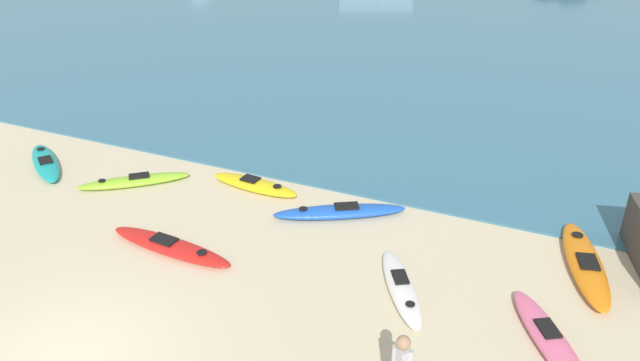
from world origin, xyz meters
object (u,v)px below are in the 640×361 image
(kayak_on_sand_0, at_px, (134,181))
(kayak_on_sand_1, at_px, (45,163))
(kayak_on_sand_3, at_px, (340,212))
(kayak_on_sand_7, at_px, (255,185))
(kayak_on_sand_4, at_px, (170,246))
(kayak_on_sand_2, at_px, (401,287))
(kayak_on_sand_6, at_px, (585,263))
(kayak_on_sand_5, at_px, (550,340))

(kayak_on_sand_0, xyz_separation_m, kayak_on_sand_1, (-3.27, -0.12, 0.00))
(kayak_on_sand_3, xyz_separation_m, kayak_on_sand_7, (-2.81, 0.45, -0.01))
(kayak_on_sand_7, bearing_deg, kayak_on_sand_4, -95.07)
(kayak_on_sand_2, bearing_deg, kayak_on_sand_3, 134.52)
(kayak_on_sand_3, xyz_separation_m, kayak_on_sand_6, (6.05, 0.06, 0.01))
(kayak_on_sand_4, bearing_deg, kayak_on_sand_7, 84.93)
(kayak_on_sand_1, bearing_deg, kayak_on_sand_7, 11.29)
(kayak_on_sand_0, distance_m, kayak_on_sand_4, 3.83)
(kayak_on_sand_2, xyz_separation_m, kayak_on_sand_4, (-5.58, -0.65, -0.03))
(kayak_on_sand_2, bearing_deg, kayak_on_sand_5, -7.90)
(kayak_on_sand_5, relative_size, kayak_on_sand_6, 0.81)
(kayak_on_sand_1, relative_size, kayak_on_sand_5, 0.94)
(kayak_on_sand_3, relative_size, kayak_on_sand_6, 0.93)
(kayak_on_sand_4, bearing_deg, kayak_on_sand_0, 141.27)
(kayak_on_sand_0, relative_size, kayak_on_sand_4, 0.79)
(kayak_on_sand_3, height_order, kayak_on_sand_6, kayak_on_sand_6)
(kayak_on_sand_2, height_order, kayak_on_sand_3, kayak_on_sand_2)
(kayak_on_sand_4, bearing_deg, kayak_on_sand_6, 19.26)
(kayak_on_sand_1, height_order, kayak_on_sand_6, kayak_on_sand_6)
(kayak_on_sand_1, relative_size, kayak_on_sand_7, 0.99)
(kayak_on_sand_0, relative_size, kayak_on_sand_1, 1.00)
(kayak_on_sand_2, relative_size, kayak_on_sand_3, 0.81)
(kayak_on_sand_6, height_order, kayak_on_sand_7, kayak_on_sand_6)
(kayak_on_sand_0, relative_size, kayak_on_sand_7, 0.99)
(kayak_on_sand_0, height_order, kayak_on_sand_1, kayak_on_sand_1)
(kayak_on_sand_1, distance_m, kayak_on_sand_5, 15.11)
(kayak_on_sand_2, xyz_separation_m, kayak_on_sand_3, (-2.45, 2.49, -0.01))
(kayak_on_sand_2, distance_m, kayak_on_sand_4, 5.62)
(kayak_on_sand_0, bearing_deg, kayak_on_sand_3, 6.96)
(kayak_on_sand_5, bearing_deg, kayak_on_sand_2, 172.10)
(kayak_on_sand_6, bearing_deg, kayak_on_sand_5, -98.97)
(kayak_on_sand_0, bearing_deg, kayak_on_sand_2, -11.50)
(kayak_on_sand_2, height_order, kayak_on_sand_5, kayak_on_sand_2)
(kayak_on_sand_4, height_order, kayak_on_sand_6, kayak_on_sand_6)
(kayak_on_sand_2, distance_m, kayak_on_sand_3, 3.49)
(kayak_on_sand_5, bearing_deg, kayak_on_sand_3, 152.34)
(kayak_on_sand_3, height_order, kayak_on_sand_5, kayak_on_sand_3)
(kayak_on_sand_4, height_order, kayak_on_sand_7, kayak_on_sand_7)
(kayak_on_sand_0, xyz_separation_m, kayak_on_sand_4, (2.99, -2.40, -0.01))
(kayak_on_sand_5, height_order, kayak_on_sand_6, kayak_on_sand_6)
(kayak_on_sand_5, bearing_deg, kayak_on_sand_0, 169.46)
(kayak_on_sand_6, bearing_deg, kayak_on_sand_7, 177.51)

